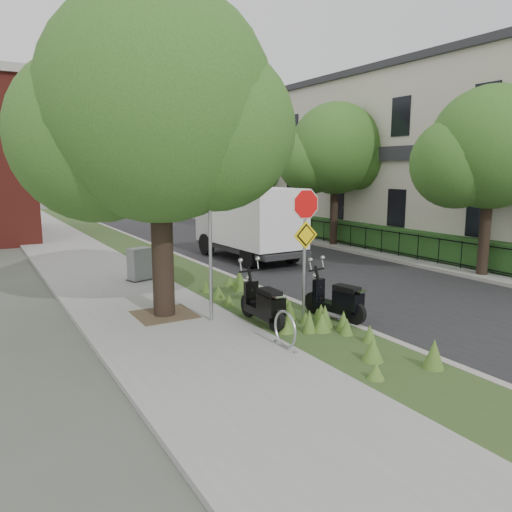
# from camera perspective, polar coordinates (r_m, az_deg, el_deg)

# --- Properties ---
(ground) EXTENTS (120.00, 120.00, 0.00)m
(ground) POSITION_cam_1_polar(r_m,az_deg,el_deg) (12.23, 12.48, -7.65)
(ground) COLOR #4C5147
(ground) RESTS_ON ground
(sidewalk_near) EXTENTS (3.50, 60.00, 0.12)m
(sidewalk_near) POSITION_cam_1_polar(r_m,az_deg,el_deg) (19.25, -18.36, -1.33)
(sidewalk_near) COLOR gray
(sidewalk_near) RESTS_ON ground
(verge) EXTENTS (2.00, 60.00, 0.12)m
(verge) POSITION_cam_1_polar(r_m,az_deg,el_deg) (19.96, -10.62, -0.61)
(verge) COLOR #31471E
(verge) RESTS_ON ground
(kerb_near) EXTENTS (0.20, 60.00, 0.13)m
(kerb_near) POSITION_cam_1_polar(r_m,az_deg,el_deg) (20.31, -7.96, -0.34)
(kerb_near) COLOR #9E9991
(kerb_near) RESTS_ON ground
(road) EXTENTS (7.00, 60.00, 0.01)m
(road) POSITION_cam_1_polar(r_m,az_deg,el_deg) (21.84, 0.58, 0.32)
(road) COLOR black
(road) RESTS_ON ground
(kerb_far) EXTENTS (0.20, 60.00, 0.13)m
(kerb_far) POSITION_cam_1_polar(r_m,az_deg,el_deg) (23.78, 7.86, 1.16)
(kerb_far) COLOR #9E9991
(kerb_far) RESTS_ON ground
(footpath_far) EXTENTS (3.20, 60.00, 0.12)m
(footpath_far) POSITION_cam_1_polar(r_m,az_deg,el_deg) (24.85, 10.96, 1.43)
(footpath_far) COLOR gray
(footpath_far) RESTS_ON ground
(street_tree_main) EXTENTS (6.21, 5.54, 7.66)m
(street_tree_main) POSITION_cam_1_polar(r_m,az_deg,el_deg) (12.11, -11.59, 15.22)
(street_tree_main) COLOR black
(street_tree_main) RESTS_ON ground
(bare_post) EXTENTS (0.08, 0.08, 4.00)m
(bare_post) POSITION_cam_1_polar(r_m,az_deg,el_deg) (11.49, -5.26, 2.26)
(bare_post) COLOR #A5A8AD
(bare_post) RESTS_ON ground
(bike_hoop) EXTENTS (0.06, 0.78, 0.77)m
(bike_hoop) POSITION_cam_1_polar(r_m,az_deg,el_deg) (10.03, 3.35, -8.37)
(bike_hoop) COLOR #A5A8AD
(bike_hoop) RESTS_ON ground
(sign_assembly) EXTENTS (0.94, 0.08, 3.22)m
(sign_assembly) POSITION_cam_1_polar(r_m,az_deg,el_deg) (11.32, 5.66, 3.19)
(sign_assembly) COLOR #A5A8AD
(sign_assembly) RESTS_ON ground
(fence_far) EXTENTS (0.04, 24.00, 1.00)m
(fence_far) POSITION_cam_1_polar(r_m,az_deg,el_deg) (24.13, 9.21, 2.70)
(fence_far) COLOR black
(fence_far) RESTS_ON ground
(hedge_far) EXTENTS (1.00, 24.00, 1.10)m
(hedge_far) POSITION_cam_1_polar(r_m,az_deg,el_deg) (24.58, 10.48, 2.79)
(hedge_far) COLOR #1E4719
(hedge_far) RESTS_ON footpath_far
(terrace_houses) EXTENTS (7.40, 26.40, 8.20)m
(terrace_houses) POSITION_cam_1_polar(r_m,az_deg,el_deg) (26.88, 16.66, 10.59)
(terrace_houses) COLOR beige
(terrace_houses) RESTS_ON ground
(far_tree_a) EXTENTS (4.60, 4.10, 6.22)m
(far_tree_a) POSITION_cam_1_polar(r_m,az_deg,el_deg) (18.28, 25.04, 10.52)
(far_tree_a) COLOR black
(far_tree_a) RESTS_ON ground
(far_tree_b) EXTENTS (4.83, 4.31, 6.56)m
(far_tree_b) POSITION_cam_1_polar(r_m,az_deg,el_deg) (23.83, 8.88, 11.53)
(far_tree_b) COLOR black
(far_tree_b) RESTS_ON ground
(far_tree_c) EXTENTS (4.37, 3.89, 5.93)m
(far_tree_c) POSITION_cam_1_polar(r_m,az_deg,el_deg) (30.48, -0.73, 10.48)
(far_tree_c) COLOR black
(far_tree_c) RESTS_ON ground
(scooter_near) EXTENTS (0.39, 1.85, 0.88)m
(scooter_near) POSITION_cam_1_polar(r_m,az_deg,el_deg) (11.35, 1.14, -5.91)
(scooter_near) COLOR black
(scooter_near) RESTS_ON ground
(scooter_far) EXTENTS (0.61, 1.78, 0.86)m
(scooter_far) POSITION_cam_1_polar(r_m,az_deg,el_deg) (11.93, 9.66, -5.32)
(scooter_far) COLOR black
(scooter_far) RESTS_ON ground
(box_truck) EXTENTS (2.41, 5.60, 2.50)m
(box_truck) POSITION_cam_1_polar(r_m,az_deg,el_deg) (20.06, -0.71, 4.13)
(box_truck) COLOR #262628
(box_truck) RESTS_ON ground
(utility_cabinet) EXTENTS (0.90, 0.72, 1.04)m
(utility_cabinet) POSITION_cam_1_polar(r_m,az_deg,el_deg) (16.40, -13.14, -0.98)
(utility_cabinet) COLOR #262628
(utility_cabinet) RESTS_ON ground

